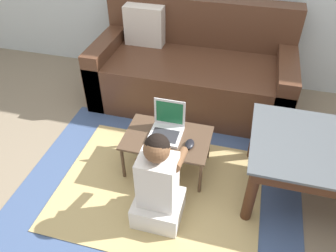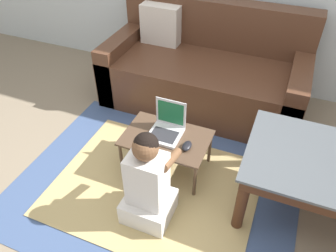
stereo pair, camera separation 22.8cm
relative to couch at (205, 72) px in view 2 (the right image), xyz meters
name	(u,v)px [view 2 (the right image)]	position (x,y,z in m)	size (l,w,h in m)	color
ground_plane	(155,183)	(0.01, -1.14, -0.30)	(16.00, 16.00, 0.00)	#7F705B
area_rug	(155,187)	(0.02, -1.19, -0.30)	(1.95, 1.52, 0.01)	#3D517A
couch	(205,72)	(0.00, 0.00, 0.00)	(1.75, 0.86, 0.87)	#4C2D1E
laptop_desk	(166,140)	(0.02, -0.97, -0.03)	(0.61, 0.40, 0.31)	#4C3828
laptop	(167,129)	(0.01, -0.93, 0.04)	(0.22, 0.23, 0.23)	silver
computer_mouse	(187,146)	(0.19, -1.02, 0.02)	(0.06, 0.10, 0.04)	black
person_seated	(148,184)	(0.08, -1.40, 0.00)	(0.30, 0.38, 0.69)	silver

